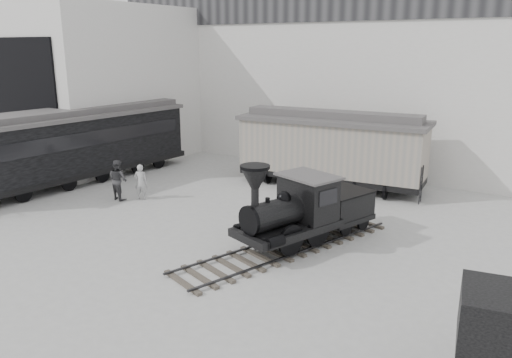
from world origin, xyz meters
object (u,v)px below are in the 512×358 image
Objects in this scene: boxcar at (331,147)px; visitor_b at (118,180)px; visitor_a at (141,182)px; locomotive at (301,213)px; passenger_coach at (80,144)px.

boxcar is 5.12× the size of visitor_b.
boxcar is 9.27m from visitor_a.
passenger_coach is at bearing -167.66° from locomotive.
boxcar is 10.24m from visitor_b.
boxcar reaches higher than locomotive.
visitor_b is at bearing -163.13° from locomotive.
boxcar reaches higher than visitor_b.
visitor_b is (-7.08, -7.33, -1.05)m from boxcar.
passenger_coach is 7.19× the size of visitor_b.
boxcar is 5.77× the size of visitor_a.
boxcar reaches higher than passenger_coach.
boxcar is 0.71× the size of passenger_coach.
passenger_coach reaches higher than locomotive.
passenger_coach reaches higher than visitor_b.
locomotive is at bearing -173.48° from visitor_b.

